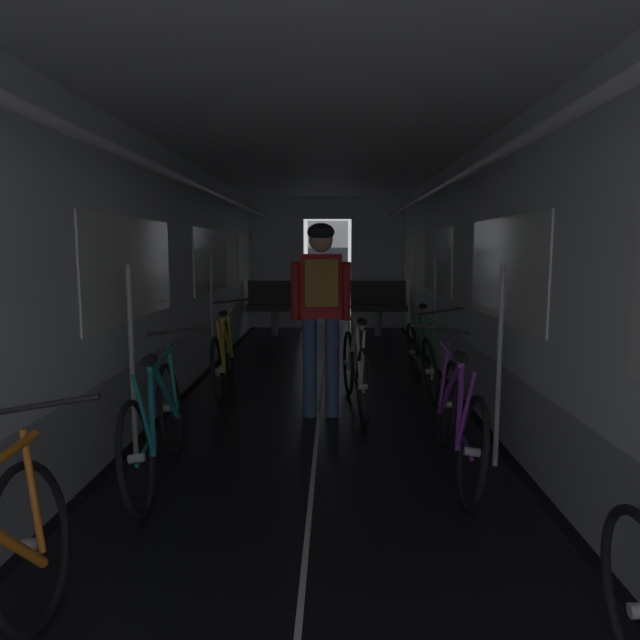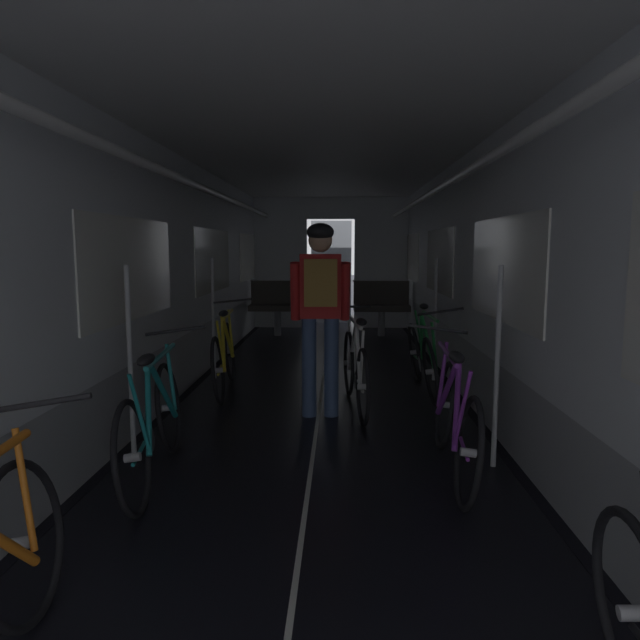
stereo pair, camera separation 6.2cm
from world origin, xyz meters
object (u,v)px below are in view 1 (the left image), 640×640
object	(u,v)px
bicycle_yellow	(224,356)
person_cyclist_aisle	(321,298)
bicycle_teal	(156,423)
bicycle_white_in_aisle	(355,369)
bicycle_green	(422,356)
bicycle_purple	(457,418)
bench_seat_far_right	(378,303)
bench_seat_far_left	(275,303)

from	to	relation	value
bicycle_yellow	person_cyclist_aisle	bearing A→B (deg)	-39.94
bicycle_teal	bicycle_white_in_aisle	bearing A→B (deg)	51.23
bicycle_green	bicycle_teal	world-z (taller)	bicycle_green
bicycle_yellow	person_cyclist_aisle	world-z (taller)	person_cyclist_aisle
bicycle_purple	bicycle_white_in_aisle	bearing A→B (deg)	112.08
bench_seat_far_right	bicycle_teal	distance (m)	6.56
bench_seat_far_right	bicycle_white_in_aisle	xyz separation A→B (m)	(-0.56, -4.57, -0.18)
bench_seat_far_left	bicycle_teal	xyz separation A→B (m)	(-0.12, -6.27, -0.19)
bench_seat_far_right	bicycle_green	size ratio (longest dim) A/B	0.58
bench_seat_far_left	bicycle_purple	bearing A→B (deg)	-73.02
bench_seat_far_right	bench_seat_far_left	bearing A→B (deg)	180.00
bicycle_green	bicycle_white_in_aisle	world-z (taller)	bicycle_green
bicycle_purple	bicycle_white_in_aisle	world-z (taller)	bicycle_purple
bicycle_green	bicycle_teal	size ratio (longest dim) A/B	1.00
bicycle_green	bicycle_yellow	xyz separation A→B (m)	(-2.09, -0.05, 0.00)
bicycle_teal	person_cyclist_aisle	distance (m)	1.90
person_cyclist_aisle	bicycle_yellow	bearing A→B (deg)	140.06
bicycle_green	bench_seat_far_left	bearing A→B (deg)	116.67
bicycle_yellow	person_cyclist_aisle	distance (m)	1.53
bicycle_purple	bicycle_white_in_aisle	size ratio (longest dim) A/B	1.01
bicycle_purple	bicycle_yellow	world-z (taller)	bicycle_purple
bicycle_yellow	bicycle_green	bearing A→B (deg)	1.46
bicycle_purple	bicycle_white_in_aisle	xyz separation A→B (m)	(-0.63, 1.54, 0.00)
bench_seat_far_left	person_cyclist_aisle	world-z (taller)	person_cyclist_aisle
bench_seat_far_left	bicycle_white_in_aisle	world-z (taller)	bench_seat_far_left
bench_seat_far_left	bench_seat_far_right	bearing A→B (deg)	0.00
bicycle_teal	person_cyclist_aisle	xyz separation A→B (m)	(1.04, 1.43, 0.69)
bench_seat_far_right	person_cyclist_aisle	distance (m)	4.94
bench_seat_far_right	bicycle_purple	distance (m)	6.12
bench_seat_far_left	bicycle_yellow	bearing A→B (deg)	-91.82
bench_seat_far_right	person_cyclist_aisle	bearing A→B (deg)	-100.28
bicycle_purple	bicycle_teal	xyz separation A→B (m)	(-1.99, -0.15, -0.00)
bench_seat_far_left	bicycle_green	xyz separation A→B (m)	(1.96, -3.91, -0.19)
bench_seat_far_right	bicycle_green	distance (m)	3.92
bicycle_green	person_cyclist_aisle	distance (m)	1.56
bicycle_purple	bicycle_green	xyz separation A→B (m)	(0.10, 2.21, -0.00)
bench_seat_far_left	bicycle_purple	world-z (taller)	same
bicycle_green	bicycle_white_in_aisle	size ratio (longest dim) A/B	1.00
bicycle_green	bicycle_white_in_aisle	distance (m)	0.98
bench_seat_far_left	bicycle_green	bearing A→B (deg)	-63.33
bicycle_green	person_cyclist_aisle	xyz separation A→B (m)	(-1.04, -0.93, 0.69)
bench_seat_far_left	bicycle_purple	distance (m)	6.40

